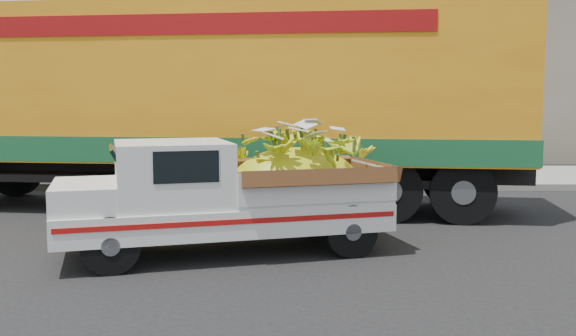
{
  "coord_description": "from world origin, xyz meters",
  "views": [
    {
      "loc": [
        0.39,
        -7.99,
        2.09
      ],
      "look_at": [
        0.36,
        1.49,
        1.07
      ],
      "focal_mm": 40.0,
      "sensor_mm": 36.0,
      "label": 1
    }
  ],
  "objects": [
    {
      "name": "ground",
      "position": [
        0.0,
        0.0,
        0.0
      ],
      "size": [
        100.0,
        100.0,
        0.0
      ],
      "primitive_type": "plane",
      "color": "black",
      "rests_on": "ground"
    },
    {
      "name": "pickup_truck",
      "position": [
        -0.18,
        0.67,
        0.82
      ],
      "size": [
        4.64,
        2.75,
        1.53
      ],
      "rotation": [
        0.0,
        0.0,
        0.28
      ],
      "color": "black",
      "rests_on": "ground"
    },
    {
      "name": "curb",
      "position": [
        0.0,
        6.7,
        0.07
      ],
      "size": [
        60.0,
        0.25,
        0.15
      ],
      "primitive_type": "cube",
      "color": "gray",
      "rests_on": "ground"
    },
    {
      "name": "building_left",
      "position": [
        -8.0,
        14.7,
        2.5
      ],
      "size": [
        18.0,
        6.0,
        5.0
      ],
      "primitive_type": "cube",
      "color": "gray",
      "rests_on": "ground"
    },
    {
      "name": "sidewalk",
      "position": [
        0.0,
        8.8,
        0.07
      ],
      "size": [
        60.0,
        4.0,
        0.14
      ],
      "primitive_type": "cube",
      "color": "gray",
      "rests_on": "ground"
    },
    {
      "name": "semi_trailer",
      "position": [
        -1.23,
        4.25,
        2.12
      ],
      "size": [
        12.05,
        4.03,
        3.8
      ],
      "rotation": [
        0.0,
        0.0,
        -0.13
      ],
      "color": "black",
      "rests_on": "ground"
    }
  ]
}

